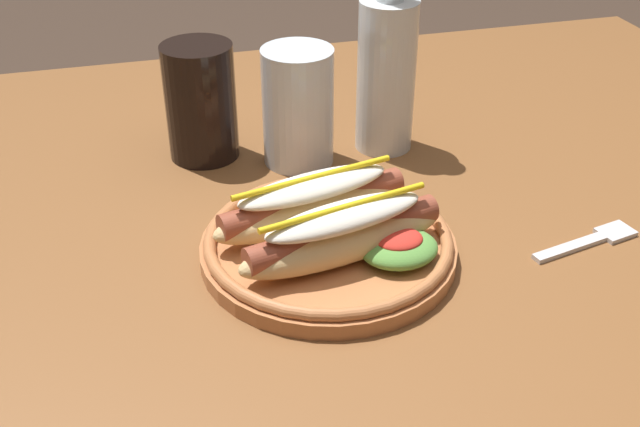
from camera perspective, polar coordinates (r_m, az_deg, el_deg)
dining_table at (r=0.89m, az=2.19°, el=-3.98°), size 1.26×0.92×0.74m
hot_dog_plate at (r=0.73m, az=0.84°, el=-1.50°), size 0.24×0.24×0.08m
fork at (r=0.81m, az=19.51°, el=-1.88°), size 0.12×0.04×0.00m
soda_cup at (r=0.90m, az=-8.84°, el=8.18°), size 0.08×0.08×0.14m
water_cup at (r=0.88m, az=-1.64°, el=7.91°), size 0.08×0.08×0.14m
glass_bottle at (r=0.90m, az=4.96°, el=10.68°), size 0.07×0.07×0.25m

